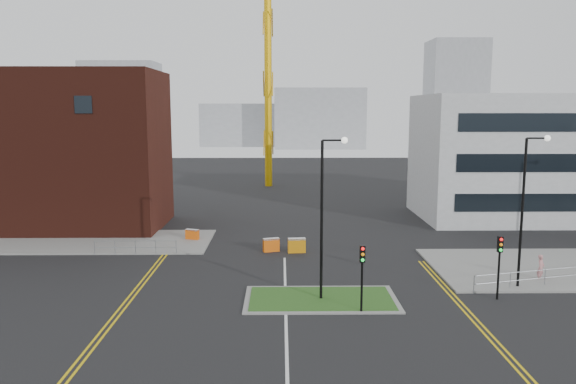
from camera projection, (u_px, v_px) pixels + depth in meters
The scene contains 24 objects.
ground at pixel (287, 364), 23.72m from camera, with size 200.00×200.00×0.00m, color black.
pavement_left at pixel (37, 242), 45.24m from camera, with size 28.00×8.00×0.12m, color slate.
island_kerb at pixel (321, 299), 31.65m from camera, with size 8.60×4.60×0.08m, color slate.
grass_island at pixel (321, 299), 31.65m from camera, with size 8.00×4.00×0.12m, color #20541C.
brick_building at pixel (27, 152), 50.13m from camera, with size 24.20×10.07×14.24m.
office_block at pixel (550, 157), 54.76m from camera, with size 25.00×12.20×12.00m.
streetlamp_island at pixel (326, 206), 30.86m from camera, with size 1.46×0.36×9.18m.
streetlamp_right_near at pixel (527, 199), 32.98m from camera, with size 1.46×0.36×9.18m.
traffic_light_island at pixel (362, 266), 29.31m from camera, with size 0.28×0.33×3.65m.
traffic_light_right at pixel (500, 255), 31.38m from camera, with size 0.28×0.33×3.65m.
railing_left at pixel (135, 245), 41.28m from camera, with size 6.05×0.05×1.10m.
centre_line at pixel (287, 344), 25.70m from camera, with size 0.15×30.00×0.01m, color silver.
yellow_left_a at pixel (135, 289), 33.51m from camera, with size 0.12×24.00×0.01m, color gold.
yellow_left_b at pixel (140, 289), 33.51m from camera, with size 0.12×24.00×0.01m, color gold.
yellow_right_a at pixel (465, 312), 29.77m from camera, with size 0.12×20.00×0.01m, color gold.
yellow_right_b at pixel (470, 312), 29.77m from camera, with size 0.12×20.00×0.01m, color gold.
skyline_a at pixel (122, 107), 140.30m from camera, with size 18.00×12.00×22.00m, color gray.
skyline_b at pixel (319, 118), 151.22m from camera, with size 24.00×12.00×16.00m, color gray.
skyline_c at pixel (455, 95), 145.80m from camera, with size 14.00×12.00×28.00m, color gray.
skyline_d at pixel (254, 125), 161.19m from camera, with size 30.00×12.00×12.00m, color gray.
pedestrian at pixel (541, 268), 35.08m from camera, with size 0.61×0.40×1.66m, color tan.
barrier_left at pixel (192, 235), 45.77m from camera, with size 1.18×0.74×0.94m.
barrier_mid at pixel (297, 245), 41.96m from camera, with size 1.35×0.57×1.10m.
barrier_right at pixel (271, 244), 42.27m from camera, with size 1.28×0.75×1.02m.
Camera 1 is at (-0.22, -22.38, 10.72)m, focal length 35.00 mm.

